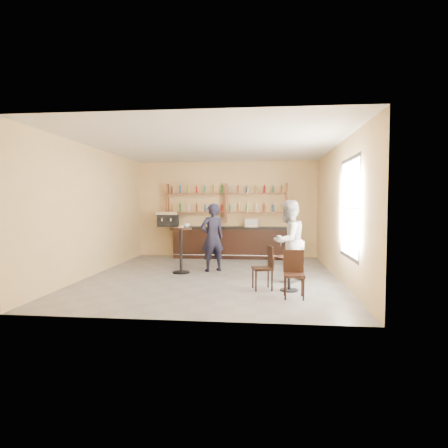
# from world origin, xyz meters

# --- Properties ---
(floor) EXTENTS (7.00, 7.00, 0.00)m
(floor) POSITION_xyz_m (0.00, 0.00, 0.00)
(floor) COLOR slate
(floor) RESTS_ON ground
(ceiling) EXTENTS (7.00, 7.00, 0.00)m
(ceiling) POSITION_xyz_m (0.00, 0.00, 3.20)
(ceiling) COLOR white
(ceiling) RESTS_ON wall_back
(wall_back) EXTENTS (7.00, 0.00, 7.00)m
(wall_back) POSITION_xyz_m (0.00, 3.50, 1.60)
(wall_back) COLOR #EDC586
(wall_back) RESTS_ON floor
(wall_front) EXTENTS (7.00, 0.00, 7.00)m
(wall_front) POSITION_xyz_m (0.00, -3.50, 1.60)
(wall_front) COLOR #EDC586
(wall_front) RESTS_ON floor
(wall_left) EXTENTS (0.00, 7.00, 7.00)m
(wall_left) POSITION_xyz_m (-3.00, 0.00, 1.60)
(wall_left) COLOR #EDC586
(wall_left) RESTS_ON floor
(wall_right) EXTENTS (0.00, 7.00, 7.00)m
(wall_right) POSITION_xyz_m (3.00, 0.00, 1.60)
(wall_right) COLOR #EDC586
(wall_right) RESTS_ON floor
(window_pane) EXTENTS (0.00, 2.00, 2.00)m
(window_pane) POSITION_xyz_m (2.99, -1.20, 1.70)
(window_pane) COLOR white
(window_pane) RESTS_ON wall_right
(window_frame) EXTENTS (0.04, 1.70, 2.10)m
(window_frame) POSITION_xyz_m (2.99, -1.20, 1.70)
(window_frame) COLOR black
(window_frame) RESTS_ON wall_right
(shelf_unit) EXTENTS (4.00, 0.26, 1.40)m
(shelf_unit) POSITION_xyz_m (0.00, 3.37, 1.81)
(shelf_unit) COLOR brown
(shelf_unit) RESTS_ON wall_back
(liquor_bottles) EXTENTS (3.68, 0.10, 1.00)m
(liquor_bottles) POSITION_xyz_m (0.00, 3.37, 1.98)
(liquor_bottles) COLOR #8C5919
(liquor_bottles) RESTS_ON shelf_unit
(bar_counter) EXTENTS (3.79, 0.74, 1.02)m
(bar_counter) POSITION_xyz_m (0.17, 3.15, 0.51)
(bar_counter) COLOR black
(bar_counter) RESTS_ON floor
(espresso_machine) EXTENTS (0.77, 0.56, 0.50)m
(espresso_machine) POSITION_xyz_m (-1.92, 3.15, 1.27)
(espresso_machine) COLOR black
(espresso_machine) RESTS_ON bar_counter
(pastry_case) EXTENTS (0.48, 0.40, 0.27)m
(pastry_case) POSITION_xyz_m (0.86, 3.15, 1.16)
(pastry_case) COLOR silver
(pastry_case) RESTS_ON bar_counter
(pedestal_table) EXTENTS (0.64, 0.64, 1.18)m
(pedestal_table) POSITION_xyz_m (-0.87, 0.36, 0.59)
(pedestal_table) COLOR black
(pedestal_table) RESTS_ON floor
(napkin) EXTENTS (0.18, 0.18, 0.00)m
(napkin) POSITION_xyz_m (-0.87, 0.36, 1.18)
(napkin) COLOR white
(napkin) RESTS_ON pedestal_table
(donut) EXTENTS (0.14, 0.14, 0.05)m
(donut) POSITION_xyz_m (-0.86, 0.35, 1.20)
(donut) COLOR #DC8B50
(donut) RESTS_ON napkin
(cup_pedestal) EXTENTS (0.18, 0.18, 0.11)m
(cup_pedestal) POSITION_xyz_m (-0.73, 0.46, 1.23)
(cup_pedestal) COLOR white
(cup_pedestal) RESTS_ON pedestal_table
(man_main) EXTENTS (0.78, 0.70, 1.80)m
(man_main) POSITION_xyz_m (-0.10, 0.71, 0.90)
(man_main) COLOR black
(man_main) RESTS_ON floor
(cafe_table) EXTENTS (0.67, 0.67, 0.71)m
(cafe_table) POSITION_xyz_m (1.77, -1.34, 0.35)
(cafe_table) COLOR black
(cafe_table) RESTS_ON floor
(cup_cafe) EXTENTS (0.12, 0.12, 0.08)m
(cup_cafe) POSITION_xyz_m (1.82, -1.34, 0.75)
(cup_cafe) COLOR white
(cup_cafe) RESTS_ON cafe_table
(chair_west) EXTENTS (0.47, 0.47, 0.91)m
(chair_west) POSITION_xyz_m (1.22, -1.29, 0.45)
(chair_west) COLOR black
(chair_west) RESTS_ON floor
(chair_south) EXTENTS (0.40, 0.40, 0.90)m
(chair_south) POSITION_xyz_m (1.82, -1.94, 0.45)
(chair_south) COLOR black
(chair_south) RESTS_ON floor
(patron_second) EXTENTS (1.14, 1.15, 1.87)m
(patron_second) POSITION_xyz_m (1.81, -0.43, 0.94)
(patron_second) COLOR #A2A1A6
(patron_second) RESTS_ON floor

